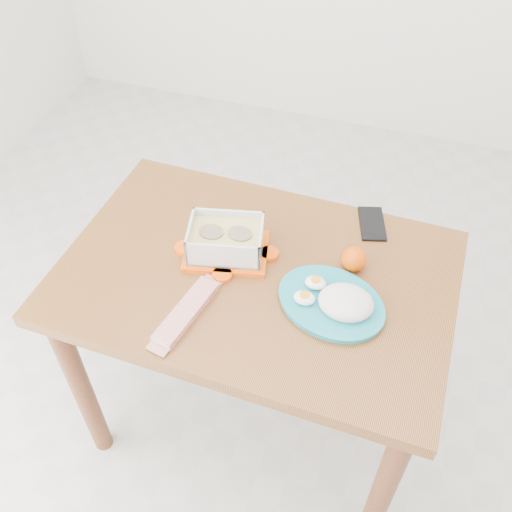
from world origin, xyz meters
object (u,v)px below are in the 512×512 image
(dining_table, at_px, (256,301))
(smartphone, at_px, (372,224))
(orange_fruit, at_px, (354,259))
(food_container, at_px, (226,240))
(rice_plate, at_px, (336,301))

(dining_table, distance_m, smartphone, 0.40)
(orange_fruit, height_order, smartphone, orange_fruit)
(smartphone, bearing_deg, food_container, -162.68)
(dining_table, height_order, rice_plate, rice_plate)
(rice_plate, bearing_deg, orange_fruit, 103.26)
(rice_plate, height_order, smartphone, rice_plate)
(food_container, relative_size, smartphone, 1.84)
(dining_table, distance_m, rice_plate, 0.27)
(rice_plate, relative_size, smartphone, 2.53)
(orange_fruit, bearing_deg, rice_plate, -95.87)
(rice_plate, distance_m, smartphone, 0.33)
(dining_table, xyz_separation_m, orange_fruit, (0.24, 0.09, 0.15))
(dining_table, bearing_deg, orange_fruit, 22.95)
(food_container, distance_m, orange_fruit, 0.34)
(orange_fruit, relative_size, rice_plate, 0.19)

